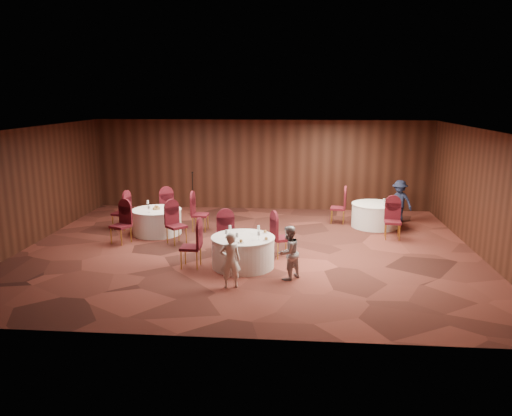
# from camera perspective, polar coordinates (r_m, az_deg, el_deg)

# --- Properties ---
(ground) EXTENTS (12.00, 12.00, 0.00)m
(ground) POSITION_cam_1_polar(r_m,az_deg,el_deg) (13.42, -0.93, -4.76)
(ground) COLOR black
(ground) RESTS_ON ground
(room_shell) EXTENTS (12.00, 12.00, 12.00)m
(room_shell) POSITION_cam_1_polar(r_m,az_deg,el_deg) (12.97, -0.96, 3.55)
(room_shell) COLOR silver
(room_shell) RESTS_ON ground
(table_main) EXTENTS (1.53, 1.53, 0.74)m
(table_main) POSITION_cam_1_polar(r_m,az_deg,el_deg) (12.02, -1.49, -4.99)
(table_main) COLOR white
(table_main) RESTS_ON ground
(table_left) EXTENTS (1.46, 1.46, 0.74)m
(table_left) POSITION_cam_1_polar(r_m,az_deg,el_deg) (15.13, -11.25, -1.51)
(table_left) COLOR white
(table_left) RESTS_ON ground
(table_right) EXTENTS (1.47, 1.47, 0.74)m
(table_right) POSITION_cam_1_polar(r_m,az_deg,el_deg) (16.06, 13.44, -0.79)
(table_right) COLOR white
(table_right) RESTS_ON ground
(chairs_main) EXTENTS (2.76, 1.81, 1.00)m
(chairs_main) POSITION_cam_1_polar(r_m,az_deg,el_deg) (12.57, -2.62, -3.60)
(chairs_main) COLOR #3C0C0F
(chairs_main) RESTS_ON ground
(chairs_left) EXTENTS (3.04, 3.05, 1.00)m
(chairs_left) POSITION_cam_1_polar(r_m,az_deg,el_deg) (15.14, -11.23, -1.01)
(chairs_left) COLOR #3C0C0F
(chairs_left) RESTS_ON ground
(chairs_right) EXTENTS (2.01, 2.25, 1.00)m
(chairs_right) POSITION_cam_1_polar(r_m,az_deg,el_deg) (15.52, 12.21, -0.72)
(chairs_right) COLOR #3C0C0F
(chairs_right) RESTS_ON ground
(tabletop_main) EXTENTS (1.06, 1.00, 0.22)m
(tabletop_main) POSITION_cam_1_polar(r_m,az_deg,el_deg) (11.78, -0.82, -2.98)
(tabletop_main) COLOR silver
(tabletop_main) RESTS_ON table_main
(tabletop_left) EXTENTS (0.88, 0.78, 0.22)m
(tabletop_left) POSITION_cam_1_polar(r_m,az_deg,el_deg) (15.02, -11.31, 0.14)
(tabletop_left) COLOR silver
(tabletop_left) RESTS_ON table_left
(tabletop_right) EXTENTS (0.08, 0.08, 0.22)m
(tabletop_right) POSITION_cam_1_polar(r_m,az_deg,el_deg) (15.74, 14.43, 0.84)
(tabletop_right) COLOR silver
(tabletop_right) RESTS_ON table_right
(mic_stand) EXTENTS (0.24, 0.24, 1.50)m
(mic_stand) POSITION_cam_1_polar(r_m,az_deg,el_deg) (17.24, -7.21, 0.57)
(mic_stand) COLOR black
(mic_stand) RESTS_ON ground
(woman_a) EXTENTS (0.50, 0.39, 1.22)m
(woman_a) POSITION_cam_1_polar(r_m,az_deg,el_deg) (10.68, -2.95, -6.00)
(woman_a) COLOR silver
(woman_a) RESTS_ON ground
(woman_b) EXTENTS (0.74, 0.76, 1.23)m
(woman_b) POSITION_cam_1_polar(r_m,az_deg,el_deg) (11.17, 3.72, -5.12)
(woman_b) COLOR #A8A8AC
(woman_b) RESTS_ON ground
(man_c) EXTENTS (1.02, 0.94, 1.38)m
(man_c) POSITION_cam_1_polar(r_m,az_deg,el_deg) (16.79, 16.06, 0.74)
(man_c) COLOR #161B32
(man_c) RESTS_ON ground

